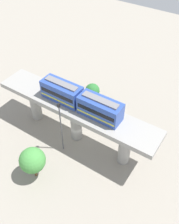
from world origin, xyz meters
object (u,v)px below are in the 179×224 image
Objects in this scene: parked_car_yellow at (67,102)px; tree_near_viaduct at (32,160)px; train at (80,100)px; tree_mid_lot at (92,91)px; parked_car_silver at (113,108)px; signal_post at (61,126)px.

parked_car_yellow is 16.82m from tree_near_viaduct.
train is 3.04× the size of tree_mid_lot.
train reaches higher than tree_mid_lot.
parked_car_yellow is 0.76× the size of tree_near_viaduct.
parked_car_silver is at bearing 91.30° from tree_mid_lot.
parked_car_silver is 5.11m from tree_mid_lot.
parked_car_silver is at bearing 169.89° from signal_post.
parked_car_silver is at bearing 174.43° from train.
tree_near_viaduct is 0.57× the size of signal_post.
signal_post is at bearing -20.47° from parked_car_silver.
signal_post is at bearing 10.56° from tree_mid_lot.
parked_car_yellow is 5.54m from tree_mid_lot.
parked_car_yellow is 9.01m from parked_car_silver.
train is 3.06× the size of parked_car_yellow.
parked_car_yellow is at bearing -48.10° from tree_mid_lot.
tree_near_viaduct is at bearing -3.08° from signal_post.
tree_mid_lot reaches higher than parked_car_yellow.
signal_post is at bearing 25.05° from parked_car_yellow.
tree_mid_lot reaches higher than parked_car_silver.
parked_car_yellow is 0.99× the size of parked_car_silver.
tree_mid_lot is 0.44× the size of signal_post.
tree_near_viaduct is at bearing -9.79° from train.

